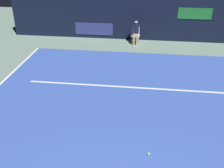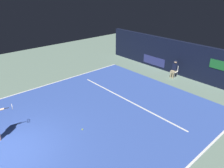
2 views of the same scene
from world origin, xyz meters
TOP-DOWN VIEW (x-y plane):
  - ground_plane at (0.00, 4.76)m, footprint 30.51×30.51m
  - court_surface at (0.00, 4.76)m, footprint 10.59×11.52m
  - line_service at (0.00, 6.77)m, footprint 8.26×0.10m
  - back_wall at (-0.00, 12.77)m, footprint 14.84×0.33m
  - line_judge_on_chair at (-0.16, 11.94)m, footprint 0.46×0.54m
  - tennis_ball at (0.66, 3.08)m, footprint 0.07×0.07m

SIDE VIEW (x-z plane):
  - ground_plane at x=0.00m, z-range 0.00..0.00m
  - court_surface at x=0.00m, z-range 0.00..0.01m
  - line_service at x=0.00m, z-range 0.01..0.02m
  - tennis_ball at x=0.66m, z-range 0.01..0.08m
  - line_judge_on_chair at x=-0.16m, z-range 0.03..1.35m
  - back_wall at x=0.00m, z-range 0.00..2.60m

